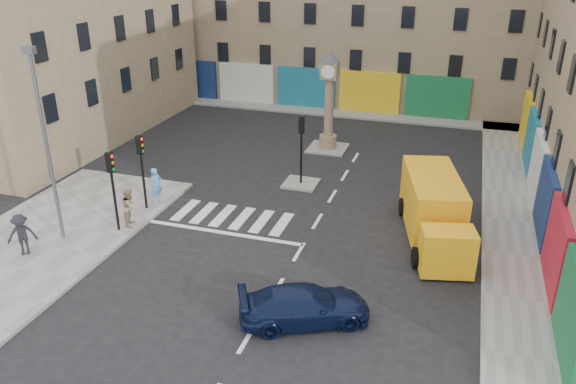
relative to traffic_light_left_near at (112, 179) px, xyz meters
The scene contains 17 objects.
ground 8.71m from the traffic_light_left_near, ahead, with size 120.00×120.00×0.00m, color black.
sidewalk_left 4.31m from the traffic_light_left_near, 140.83° to the right, with size 7.00×16.00×0.15m, color gray.
sidewalk_right 19.79m from the traffic_light_left_near, 29.96° to the left, with size 2.60×30.00×0.15m, color gray.
sidewalk_far 22.56m from the traffic_light_left_near, 78.94° to the left, with size 32.00×2.40×0.15m, color gray.
island_near 10.35m from the traffic_light_left_near, 51.07° to the left, with size 1.80×1.80×0.12m, color gray.
island_far 15.38m from the traffic_light_left_near, 65.46° to the left, with size 2.40×2.40×0.12m, color gray.
building_left 16.66m from the traffic_light_left_near, 132.20° to the left, with size 8.00×20.00×15.00m, color #977E63.
traffic_light_left_near is the anchor object (origin of this frame).
traffic_light_left_far 2.40m from the traffic_light_left_near, 90.00° to the left, with size 0.28×0.22×3.70m.
traffic_light_island 10.03m from the traffic_light_left_near, 51.07° to the left, with size 0.28×0.22×3.70m.
lamp_post 3.21m from the traffic_light_left_near, 143.62° to the right, with size 0.50×0.25×8.30m.
clock_pillar 15.19m from the traffic_light_left_near, 65.45° to the left, with size 1.20×1.20×6.10m.
navy_sedan 10.70m from the traffic_light_left_near, 20.62° to the right, with size 1.84×4.51×1.31m, color black.
yellow_van 14.19m from the traffic_light_left_near, 16.49° to the left, with size 3.77×7.45×2.60m.
pedestrian_blue 3.54m from the traffic_light_left_near, 86.63° to the left, with size 0.66×0.43×1.80m, color #5692C6.
pedestrian_tan 1.73m from the traffic_light_left_near, 64.50° to the left, with size 0.86×0.67×1.78m, color #97805C.
pedestrian_dark 4.25m from the traffic_light_left_near, 128.74° to the right, with size 1.18×0.68×1.82m, color black.
Camera 1 is at (5.89, -18.92, 12.08)m, focal length 35.00 mm.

